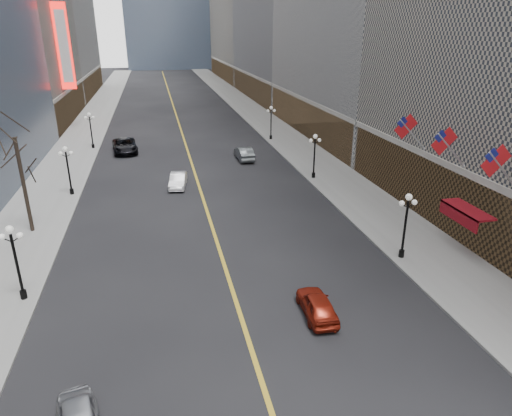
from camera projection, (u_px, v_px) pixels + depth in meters
name	position (u px, v px, depth m)	size (l,w,h in m)	color
sidewalk_east	(279.00, 133.00, 67.54)	(6.00, 230.00, 0.15)	gray
sidewalk_west	(80.00, 142.00, 61.95)	(6.00, 230.00, 0.15)	gray
lane_line	(179.00, 124.00, 73.85)	(0.25, 200.00, 0.02)	gold
streetlamp_east_1	(406.00, 219.00, 29.73)	(1.26, 0.44, 4.52)	black
streetlamp_east_2	(315.00, 151.00, 46.08)	(1.26, 0.44, 4.52)	black
streetlamp_east_3	(271.00, 119.00, 62.43)	(1.26, 0.44, 4.52)	black
streetlamp_west_1	(15.00, 255.00, 25.02)	(1.26, 0.44, 4.52)	black
streetlamp_west_2	(68.00, 165.00, 41.37)	(1.26, 0.44, 4.52)	black
streetlamp_west_3	(91.00, 127.00, 57.72)	(1.26, 0.44, 4.52)	black
flag_3	(498.00, 164.00, 26.10)	(2.87, 0.12, 2.87)	#B2B2B7
flag_4	(446.00, 144.00, 30.64)	(2.87, 0.12, 2.87)	#B2B2B7
flag_5	(408.00, 129.00, 35.18)	(2.87, 0.12, 2.87)	#B2B2B7
awning_c	(465.00, 211.00, 30.53)	(1.40, 4.00, 0.93)	maroon
theatre_marquee	(64.00, 47.00, 66.27)	(2.00, 0.55, 12.00)	red
tree_west_far	(17.00, 153.00, 32.54)	(3.60, 3.60, 7.92)	#2D231C
car_nb_mid	(178.00, 180.00, 44.49)	(1.45, 4.15, 1.37)	white
car_nb_far	(125.00, 146.00, 56.88)	(2.83, 6.14, 1.71)	black
car_sb_mid	(317.00, 305.00, 24.51)	(1.55, 3.86, 1.32)	maroon
car_sb_far	(244.00, 153.00, 53.72)	(1.61, 4.62, 1.52)	#4D5355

